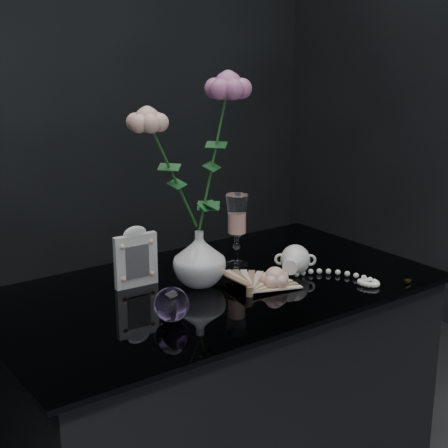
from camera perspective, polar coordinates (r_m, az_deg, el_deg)
table at (r=1.78m, az=-0.86°, el=-16.71°), size 1.05×0.58×0.76m
vase at (r=1.60m, az=-2.06°, el=-2.85°), size 0.13×0.13×0.13m
wine_glass at (r=1.71m, az=1.07°, el=-0.57°), size 0.07×0.07×0.18m
picture_frame at (r=1.60m, az=-7.36°, el=-2.68°), size 0.11×0.09×0.15m
paperweight at (r=1.41m, az=-4.38°, el=-6.69°), size 0.10×0.10×0.07m
paper_fan at (r=1.54m, az=2.15°, el=-5.54°), size 0.30×0.26×0.03m
loose_rose at (r=1.59m, az=4.25°, el=-4.45°), size 0.14×0.17×0.05m
pearl_jar at (r=1.69m, az=5.95°, el=-2.86°), size 0.36×0.36×0.08m
roses at (r=1.53m, az=-2.37°, el=6.14°), size 0.29×0.11×0.41m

